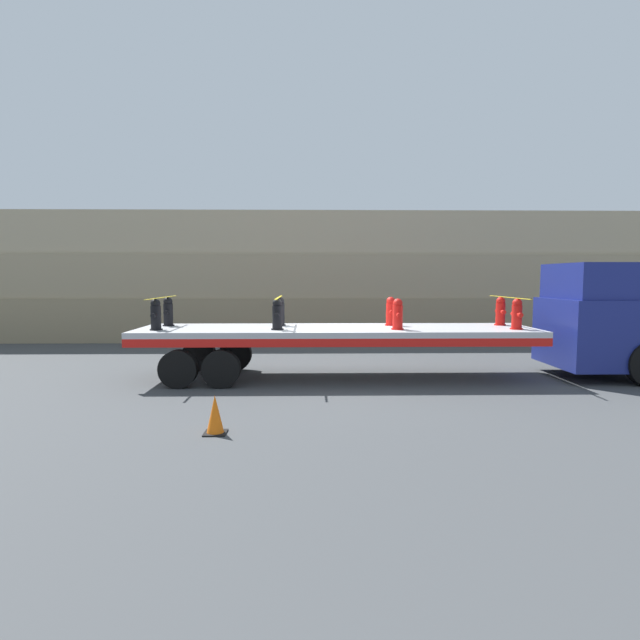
# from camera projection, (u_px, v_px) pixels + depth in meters

# --- Properties ---
(ground_plane) EXTENTS (120.00, 120.00, 0.00)m
(ground_plane) POSITION_uv_depth(u_px,v_px,m) (336.00, 378.00, 13.13)
(ground_plane) COLOR #3F4244
(rock_cliff) EXTENTS (60.00, 3.30, 5.35)m
(rock_cliff) POSITION_uv_depth(u_px,v_px,m) (326.00, 277.00, 21.61)
(rock_cliff) COLOR gray
(rock_cliff) RESTS_ON ground_plane
(truck_cab) EXTENTS (2.68, 2.59, 3.00)m
(truck_cab) POSITION_uv_depth(u_px,v_px,m) (605.00, 321.00, 13.15)
(truck_cab) COLOR navy
(truck_cab) RESTS_ON ground_plane
(flatbed_trailer) EXTENTS (10.24, 2.57, 1.33)m
(flatbed_trailer) POSITION_uv_depth(u_px,v_px,m) (311.00, 337.00, 13.03)
(flatbed_trailer) COLOR #B2B2B7
(flatbed_trailer) RESTS_ON ground_plane
(fire_hydrant_black_near_0) EXTENTS (0.31, 0.53, 0.78)m
(fire_hydrant_black_near_0) POSITION_uv_depth(u_px,v_px,m) (156.00, 315.00, 12.36)
(fire_hydrant_black_near_0) COLOR black
(fire_hydrant_black_near_0) RESTS_ON flatbed_trailer
(fire_hydrant_black_far_0) EXTENTS (0.31, 0.53, 0.78)m
(fire_hydrant_black_far_0) POSITION_uv_depth(u_px,v_px,m) (168.00, 312.00, 13.44)
(fire_hydrant_black_far_0) COLOR black
(fire_hydrant_black_far_0) RESTS_ON flatbed_trailer
(fire_hydrant_black_near_1) EXTENTS (0.31, 0.53, 0.78)m
(fire_hydrant_black_near_1) POSITION_uv_depth(u_px,v_px,m) (277.00, 315.00, 12.42)
(fire_hydrant_black_near_1) COLOR black
(fire_hydrant_black_near_1) RESTS_ON flatbed_trailer
(fire_hydrant_black_far_1) EXTENTS (0.31, 0.53, 0.78)m
(fire_hydrant_black_far_1) POSITION_uv_depth(u_px,v_px,m) (280.00, 312.00, 13.50)
(fire_hydrant_black_far_1) COLOR black
(fire_hydrant_black_far_1) RESTS_ON flatbed_trailer
(fire_hydrant_red_near_2) EXTENTS (0.31, 0.53, 0.78)m
(fire_hydrant_red_near_2) POSITION_uv_depth(u_px,v_px,m) (398.00, 315.00, 12.48)
(fire_hydrant_red_near_2) COLOR red
(fire_hydrant_red_near_2) RESTS_ON flatbed_trailer
(fire_hydrant_red_far_2) EXTENTS (0.31, 0.53, 0.78)m
(fire_hydrant_red_far_2) POSITION_uv_depth(u_px,v_px,m) (391.00, 312.00, 13.56)
(fire_hydrant_red_far_2) COLOR red
(fire_hydrant_red_far_2) RESTS_ON flatbed_trailer
(fire_hydrant_red_near_3) EXTENTS (0.31, 0.53, 0.78)m
(fire_hydrant_red_near_3) POSITION_uv_depth(u_px,v_px,m) (517.00, 314.00, 12.54)
(fire_hydrant_red_near_3) COLOR red
(fire_hydrant_red_near_3) RESTS_ON flatbed_trailer
(fire_hydrant_red_far_3) EXTENTS (0.31, 0.53, 0.78)m
(fire_hydrant_red_far_3) POSITION_uv_depth(u_px,v_px,m) (500.00, 312.00, 13.62)
(fire_hydrant_red_far_3) COLOR red
(fire_hydrant_red_far_3) RESTS_ON flatbed_trailer
(cargo_strap_rear) EXTENTS (0.05, 2.66, 0.01)m
(cargo_strap_rear) POSITION_uv_depth(u_px,v_px,m) (162.00, 298.00, 12.86)
(cargo_strap_rear) COLOR yellow
(cargo_strap_rear) RESTS_ON fire_hydrant_black_near_0
(cargo_strap_middle) EXTENTS (0.05, 2.66, 0.01)m
(cargo_strap_middle) POSITION_uv_depth(u_px,v_px,m) (279.00, 298.00, 12.92)
(cargo_strap_middle) COLOR yellow
(cargo_strap_middle) RESTS_ON fire_hydrant_black_near_1
(cargo_strap_front) EXTENTS (0.05, 2.66, 0.01)m
(cargo_strap_front) POSITION_uv_depth(u_px,v_px,m) (509.00, 297.00, 13.04)
(cargo_strap_front) COLOR yellow
(cargo_strap_front) RESTS_ON fire_hydrant_red_near_3
(traffic_cone) EXTENTS (0.38, 0.38, 0.66)m
(traffic_cone) POSITION_uv_depth(u_px,v_px,m) (215.00, 415.00, 8.39)
(traffic_cone) COLOR black
(traffic_cone) RESTS_ON ground_plane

